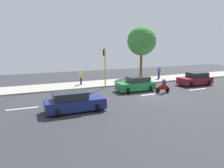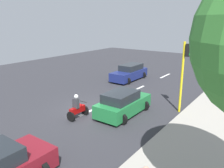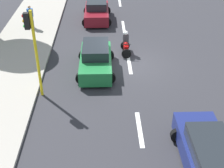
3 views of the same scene
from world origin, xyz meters
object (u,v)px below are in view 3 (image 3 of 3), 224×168
Objects in this scene: car_dark_blue at (208,155)px; motorcycle at (126,44)px; pedestrian_by_tree at (30,16)px; traffic_light_corner at (33,43)px; car_maroon at (97,11)px; car_green at (96,59)px.

motorcycle is at bearing -76.33° from car_dark_blue.
traffic_light_corner reaches higher than pedestrian_by_tree.
traffic_light_corner is (-2.07, 8.84, 1.87)m from pedestrian_by_tree.
pedestrian_by_tree is at bearing -32.04° from motorcycle.
car_maroon is 6.44m from motorcycle.
car_dark_blue is at bearing 118.94° from car_green.
car_maroon is at bearing -104.55° from traffic_light_corner.
traffic_light_corner is at bearing 103.20° from pedestrian_by_tree.
pedestrian_by_tree is at bearing -52.32° from car_green.
traffic_light_corner is at bearing 41.12° from car_green.
car_maroon is at bearing -89.64° from car_green.
motorcycle reaches higher than car_dark_blue.
car_maroon is 2.70× the size of motorcycle.
car_dark_blue is 10.10m from motorcycle.
car_dark_blue and car_green have the same top height.
car_dark_blue is 0.99× the size of traffic_light_corner.
pedestrian_by_tree is at bearing -76.80° from traffic_light_corner.
car_dark_blue is 9.08m from traffic_light_corner.
car_dark_blue is at bearing 143.65° from traffic_light_corner.
car_green is 2.38× the size of pedestrian_by_tree.
car_green is (4.26, -7.70, -0.00)m from car_dark_blue.
pedestrian_by_tree reaches higher than car_green.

